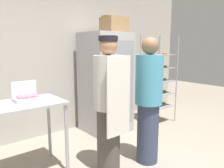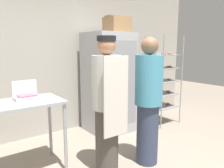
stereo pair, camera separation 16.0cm
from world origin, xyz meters
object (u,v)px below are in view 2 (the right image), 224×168
at_px(refrigerator, 109,83).
at_px(cardboard_storage_box, 117,25).
at_px(person_customer, 148,101).
at_px(person_baker, 107,104).
at_px(baking_rack, 163,80).
at_px(donut_box, 27,96).

bearing_deg(refrigerator, cardboard_storage_box, -33.07).
height_order(refrigerator, person_customer, refrigerator).
distance_m(refrigerator, person_baker, 1.40).
xyz_separation_m(baking_rack, person_baker, (-1.97, -0.82, -0.01)).
bearing_deg(baking_rack, person_customer, -145.30).
distance_m(person_baker, person_customer, 0.58).
height_order(donut_box, person_customer, person_customer).
height_order(baking_rack, person_baker, baking_rack).
relative_size(refrigerator, baking_rack, 1.01).
distance_m(baking_rack, donut_box, 2.75).
xyz_separation_m(refrigerator, baking_rack, (1.14, -0.31, -0.02)).
bearing_deg(cardboard_storage_box, donut_box, -165.37).
distance_m(cardboard_storage_box, person_baker, 1.78).
height_order(baking_rack, cardboard_storage_box, cardboard_storage_box).
height_order(cardboard_storage_box, person_baker, cardboard_storage_box).
bearing_deg(person_baker, refrigerator, 53.82).
bearing_deg(donut_box, person_customer, -29.14).
bearing_deg(refrigerator, person_customer, -101.79).
xyz_separation_m(baking_rack, donut_box, (-2.74, -0.23, 0.08)).
relative_size(refrigerator, person_baker, 1.07).
relative_size(donut_box, person_customer, 0.18).
height_order(refrigerator, baking_rack, refrigerator).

